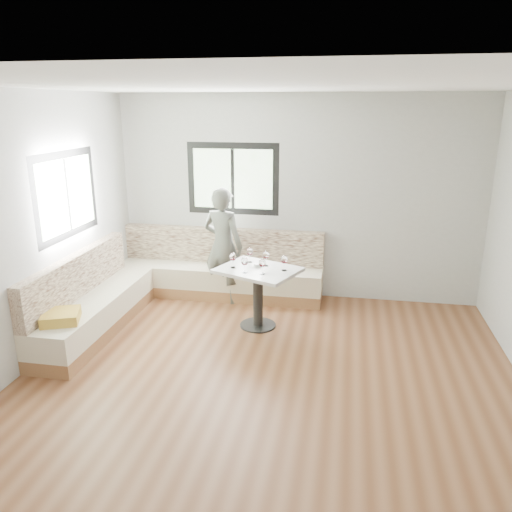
{
  "coord_description": "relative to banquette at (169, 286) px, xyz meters",
  "views": [
    {
      "loc": [
        0.69,
        -4.28,
        2.65
      ],
      "look_at": [
        -0.37,
        1.42,
        0.88
      ],
      "focal_mm": 35.0,
      "sensor_mm": 36.0,
      "label": 1
    }
  ],
  "objects": [
    {
      "name": "person",
      "position": [
        0.64,
        0.44,
        0.47
      ],
      "size": [
        0.67,
        0.54,
        1.6
      ],
      "primitive_type": "imported",
      "rotation": [
        0.0,
        0.0,
        2.84
      ],
      "color": "#4C4E48",
      "rests_on": "ground"
    },
    {
      "name": "wine_glass_b",
      "position": [
        1.13,
        -0.48,
        0.55
      ],
      "size": [
        0.08,
        0.08,
        0.19
      ],
      "color": "white",
      "rests_on": "table"
    },
    {
      "name": "table",
      "position": [
        1.26,
        -0.31,
        0.23
      ],
      "size": [
        1.12,
        1.01,
        0.75
      ],
      "rotation": [
        0.0,
        0.0,
        -0.39
      ],
      "color": "black",
      "rests_on": "ground"
    },
    {
      "name": "wine_glass_e",
      "position": [
        1.58,
        -0.32,
        0.55
      ],
      "size": [
        0.08,
        0.08,
        0.19
      ],
      "color": "white",
      "rests_on": "table"
    },
    {
      "name": "wine_glass_c",
      "position": [
        1.34,
        -0.5,
        0.55
      ],
      "size": [
        0.08,
        0.08,
        0.19
      ],
      "color": "white",
      "rests_on": "table"
    },
    {
      "name": "wine_glass_a",
      "position": [
        0.96,
        -0.33,
        0.55
      ],
      "size": [
        0.08,
        0.08,
        0.19
      ],
      "color": "white",
      "rests_on": "table"
    },
    {
      "name": "room",
      "position": [
        1.51,
        -1.55,
        1.08
      ],
      "size": [
        5.01,
        5.01,
        2.81
      ],
      "color": "brown",
      "rests_on": "ground"
    },
    {
      "name": "wine_glass_f",
      "position": [
        1.12,
        -0.08,
        0.55
      ],
      "size": [
        0.08,
        0.08,
        0.19
      ],
      "color": "white",
      "rests_on": "table"
    },
    {
      "name": "banquette",
      "position": [
        0.0,
        0.0,
        0.0
      ],
      "size": [
        2.9,
        2.8,
        0.95
      ],
      "color": "#8D6342",
      "rests_on": "ground"
    },
    {
      "name": "olive_ramekin",
      "position": [
        1.24,
        -0.22,
        0.44
      ],
      "size": [
        0.1,
        0.1,
        0.04
      ],
      "color": "white",
      "rests_on": "table"
    },
    {
      "name": "wine_glass_d",
      "position": [
        1.34,
        -0.18,
        0.55
      ],
      "size": [
        0.08,
        0.08,
        0.19
      ],
      "color": "white",
      "rests_on": "table"
    }
  ]
}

